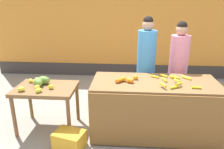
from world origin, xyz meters
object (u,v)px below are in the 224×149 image
produce_sack (98,96)px  vendor_woman_blue_shirt (146,67)px  vendor_woman_pink_shirt (178,70)px  produce_crate (69,140)px

produce_sack → vendor_woman_blue_shirt: bearing=-8.6°
vendor_woman_blue_shirt → vendor_woman_pink_shirt: vendor_woman_blue_shirt is taller
vendor_woman_blue_shirt → produce_crate: size_ratio=4.26×
vendor_woman_blue_shirt → vendor_woman_pink_shirt: 0.59m
vendor_woman_pink_shirt → produce_sack: size_ratio=3.38×
vendor_woman_blue_shirt → produce_sack: bearing=171.4°
vendor_woman_blue_shirt → produce_crate: 1.87m
vendor_woman_blue_shirt → produce_crate: bearing=-135.1°
produce_sack → produce_crate: bearing=-100.6°
vendor_woman_pink_shirt → produce_crate: bearing=-146.1°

